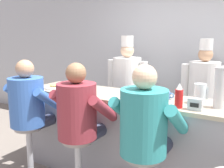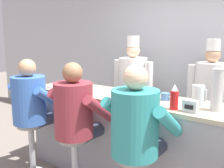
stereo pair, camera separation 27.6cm
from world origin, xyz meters
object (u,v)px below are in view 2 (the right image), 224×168
Objects in this scene: coffee_mug_blue at (165,97)px; diner_seated_teal at (137,127)px; cup_stack_steel at (217,90)px; cook_in_whites_far at (210,94)px; diner_seated_blue at (32,103)px; breakfast_plate at (58,86)px; cereal_bowl at (136,99)px; ketchup_bottle_red at (174,98)px; diner_seated_maroon at (76,113)px; water_pitcher_clear at (198,95)px; cook_in_whites_near at (132,87)px; napkin_dispenser_chrome at (190,106)px.

diner_seated_teal is (0.03, -0.63, -0.15)m from coffee_mug_blue.
cook_in_whites_far is (-0.39, 1.19, -0.31)m from cup_stack_steel.
coffee_mug_blue is 1.57m from diner_seated_blue.
breakfast_plate is 1.57× the size of cereal_bowl.
cereal_bowl is at bearing 177.31° from ketchup_bottle_red.
diner_seated_maroon is 0.73m from diner_seated_teal.
ketchup_bottle_red is 0.16× the size of diner_seated_teal.
cereal_bowl is (-0.55, -0.24, -0.07)m from water_pitcher_clear.
diner_seated_teal is 0.86× the size of cook_in_whites_near.
cook_in_whites_far is at bearing 82.05° from coffee_mug_blue.
diner_seated_maroon is at bearing -143.58° from cereal_bowl.
napkin_dispenser_chrome is (-0.17, -0.18, -0.14)m from cup_stack_steel.
breakfast_plate is 0.16× the size of cook_in_whites_far.
ketchup_bottle_red is at bearing -117.39° from water_pitcher_clear.
breakfast_plate is 0.18× the size of diner_seated_teal.
napkin_dispenser_chrome is (1.84, -0.10, 0.04)m from breakfast_plate.
water_pitcher_clear is at bearing 62.35° from diner_seated_teal.
diner_seated_teal is at bearing -16.54° from breakfast_plate.
coffee_mug_blue is at bearing 127.69° from ketchup_bottle_red.
diner_seated_blue is at bearing -109.59° from cook_in_whites_near.
cook_in_whites_near reaches higher than cook_in_whites_far.
cook_in_whites_near is (0.52, 1.45, 0.03)m from diner_seated_blue.
breakfast_plate is (-1.82, -0.16, -0.09)m from water_pitcher_clear.
napkin_dispenser_chrome is 0.08× the size of cook_in_whites_near.
diner_seated_teal reaches higher than diner_seated_maroon.
cereal_bowl is 0.57m from napkin_dispenser_chrome.
cook_in_whites_near is (-1.27, 0.84, -0.19)m from water_pitcher_clear.
cup_stack_steel is (0.19, -0.07, 0.09)m from water_pitcher_clear.
napkin_dispenser_chrome is 0.09× the size of diner_seated_teal.
cook_in_whites_far is (-0.20, 1.11, -0.21)m from water_pitcher_clear.
diner_seated_blue is at bearing -85.43° from breakfast_plate.
ketchup_bottle_red is 1.16× the size of water_pitcher_clear.
ketchup_bottle_red reaches higher than coffee_mug_blue.
cook_in_whites_far is at bearing 63.66° from diner_seated_maroon.
ketchup_bottle_red is 0.17× the size of diner_seated_blue.
cereal_bowl reaches higher than breakfast_plate.
cereal_bowl is at bearing -156.44° from water_pitcher_clear.
cook_in_whites_far is at bearing 38.18° from breakfast_plate.
diner_seated_maroon is 0.98× the size of diner_seated_teal.
diner_seated_blue is (-1.97, -0.54, -0.31)m from cup_stack_steel.
diner_seated_teal reaches higher than napkin_dispenser_chrome.
ketchup_bottle_red is 0.14× the size of cook_in_whites_far.
diner_seated_teal is (0.73, 0.00, 0.01)m from diner_seated_maroon.
water_pitcher_clear is at bearing -33.39° from cook_in_whites_near.
cook_in_whites_far is at bearing 86.02° from diner_seated_teal.
cereal_bowl is 1.26× the size of coffee_mug_blue.
coffee_mug_blue is at bearing 7.09° from breakfast_plate.
breakfast_plate is 0.19× the size of diner_seated_blue.
cup_stack_steel is 1.74m from cook_in_whites_near.
coffee_mug_blue reaches higher than cereal_bowl.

